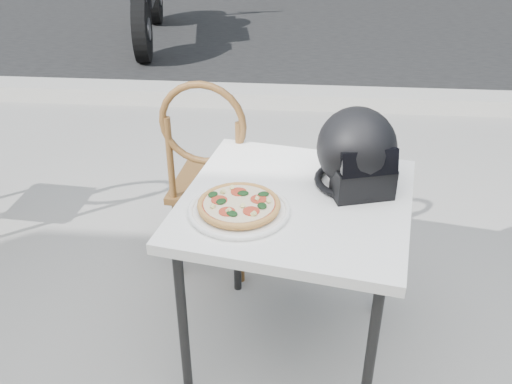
# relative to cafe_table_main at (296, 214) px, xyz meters

# --- Properties ---
(curb) EXTENTS (30.00, 0.25, 0.12)m
(curb) POSITION_rel_cafe_table_main_xyz_m (-0.02, 2.57, -0.58)
(curb) COLOR #A9A79E
(curb) RESTS_ON ground
(cafe_table_main) EXTENTS (0.87, 0.87, 0.71)m
(cafe_table_main) POSITION_rel_cafe_table_main_xyz_m (0.00, 0.00, 0.00)
(cafe_table_main) COLOR white
(cafe_table_main) RESTS_ON ground
(plate) EXTENTS (0.42, 0.42, 0.02)m
(plate) POSITION_rel_cafe_table_main_xyz_m (-0.18, -0.11, 0.07)
(plate) COLOR white
(plate) RESTS_ON cafe_table_main
(pizza) EXTENTS (0.32, 0.32, 0.03)m
(pizza) POSITION_rel_cafe_table_main_xyz_m (-0.18, -0.11, 0.10)
(pizza) COLOR tan
(pizza) RESTS_ON plate
(helmet) EXTENTS (0.33, 0.34, 0.28)m
(helmet) POSITION_rel_cafe_table_main_xyz_m (0.20, 0.10, 0.19)
(helmet) COLOR black
(helmet) RESTS_ON cafe_table_main
(cafe_chair_main) EXTENTS (0.40, 0.40, 0.95)m
(cafe_chair_main) POSITION_rel_cafe_table_main_xyz_m (-0.37, 0.51, -0.11)
(cafe_chair_main) COLOR brown
(cafe_chair_main) RESTS_ON ground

